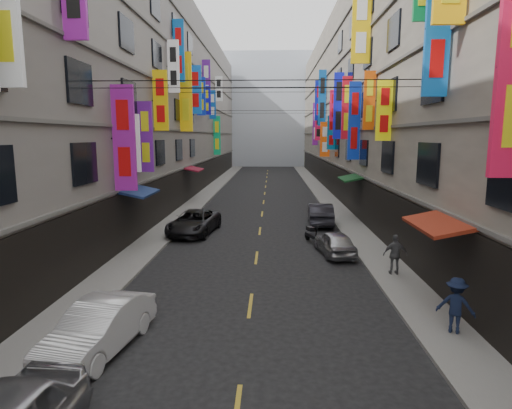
# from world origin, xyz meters

# --- Properties ---
(sidewalk_left) EXTENTS (2.00, 90.00, 0.12)m
(sidewalk_left) POSITION_xyz_m (-6.00, 42.00, 0.06)
(sidewalk_left) COLOR slate
(sidewalk_left) RESTS_ON ground
(sidewalk_right) EXTENTS (2.00, 90.00, 0.12)m
(sidewalk_right) POSITION_xyz_m (6.00, 42.00, 0.06)
(sidewalk_right) COLOR slate
(sidewalk_right) RESTS_ON ground
(building_row_left) EXTENTS (10.14, 90.00, 19.00)m
(building_row_left) POSITION_xyz_m (-11.99, 42.00, 9.49)
(building_row_left) COLOR gray
(building_row_left) RESTS_ON ground
(building_row_right) EXTENTS (10.14, 90.00, 19.00)m
(building_row_right) POSITION_xyz_m (11.99, 42.00, 9.49)
(building_row_right) COLOR #A49989
(building_row_right) RESTS_ON ground
(haze_block) EXTENTS (18.00, 8.00, 22.00)m
(haze_block) POSITION_xyz_m (0.00, 92.00, 11.00)
(haze_block) COLOR #B4BCC8
(haze_block) RESTS_ON ground
(shop_signage) EXTENTS (14.00, 55.00, 11.71)m
(shop_signage) POSITION_xyz_m (-0.02, 35.18, 9.15)
(shop_signage) COLOR #0F33B0
(shop_signage) RESTS_ON ground
(street_awnings) EXTENTS (13.99, 35.20, 0.41)m
(street_awnings) POSITION_xyz_m (-1.26, 26.00, 3.00)
(street_awnings) COLOR #154F1B
(street_awnings) RESTS_ON ground
(overhead_cables) EXTENTS (14.00, 38.04, 1.24)m
(overhead_cables) POSITION_xyz_m (0.00, 30.00, 8.80)
(overhead_cables) COLOR black
(overhead_cables) RESTS_ON ground
(lane_markings) EXTENTS (0.12, 80.20, 0.01)m
(lane_markings) POSITION_xyz_m (0.00, 39.00, 0.00)
(lane_markings) COLOR gold
(lane_markings) RESTS_ON ground
(scooter_far_right) EXTENTS (0.78, 1.74, 1.14)m
(scooter_far_right) POSITION_xyz_m (3.00, 27.16, 0.44)
(scooter_far_right) COLOR black
(scooter_far_right) RESTS_ON ground
(car_left_mid) EXTENTS (2.16, 4.39, 1.38)m
(car_left_mid) POSITION_xyz_m (-4.00, 14.57, 0.69)
(car_left_mid) COLOR white
(car_left_mid) RESTS_ON ground
(car_left_far) EXTENTS (2.99, 5.37, 1.42)m
(car_left_far) POSITION_xyz_m (-4.00, 29.11, 0.71)
(car_left_far) COLOR black
(car_left_far) RESTS_ON ground
(car_right_mid) EXTENTS (1.94, 3.79, 1.23)m
(car_right_mid) POSITION_xyz_m (3.91, 24.66, 0.62)
(car_right_mid) COLOR #A8A8AD
(car_right_mid) RESTS_ON ground
(car_right_far) EXTENTS (1.77, 4.53, 1.47)m
(car_right_far) POSITION_xyz_m (4.00, 32.10, 0.74)
(car_right_far) COLOR #24232A
(car_right_far) RESTS_ON ground
(pedestrian_rnear) EXTENTS (1.22, 0.99, 1.68)m
(pedestrian_rnear) POSITION_xyz_m (6.20, 15.90, 0.96)
(pedestrian_rnear) COLOR #131B36
(pedestrian_rnear) RESTS_ON sidewalk_right
(pedestrian_rfar) EXTENTS (1.01, 0.59, 1.71)m
(pedestrian_rfar) POSITION_xyz_m (5.96, 21.34, 0.97)
(pedestrian_rfar) COLOR #5A5A5D
(pedestrian_rfar) RESTS_ON sidewalk_right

